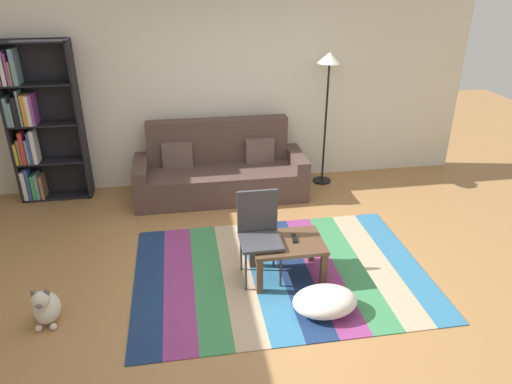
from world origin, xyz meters
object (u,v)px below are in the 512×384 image
dog (46,307)px  bookshelf (35,125)px  coffee_table (287,248)px  pouf (325,301)px  standing_lamp (329,76)px  folding_chair (259,228)px  couch (220,171)px  tv_remote (295,238)px

dog → bookshelf: bearing=101.9°
coffee_table → pouf: size_ratio=1.20×
standing_lamp → folding_chair: size_ratio=2.04×
dog → standing_lamp: size_ratio=0.22×
coffee_table → dog: size_ratio=1.78×
pouf → folding_chair: size_ratio=0.66×
couch → bookshelf: (-2.31, 0.29, 0.68)m
bookshelf → dog: size_ratio=5.19×
pouf → standing_lamp: (0.81, 2.82, 1.41)m
dog → couch: bearing=53.2°
standing_lamp → bookshelf: bearing=178.4°
tv_remote → folding_chair: 0.37m
folding_chair → tv_remote: bearing=40.4°
pouf → tv_remote: size_ratio=3.94×
standing_lamp → dog: bearing=-142.1°
bookshelf → couch: bearing=-7.1°
pouf → standing_lamp: bearing=73.9°
couch → bookshelf: bookshelf is taller
standing_lamp → tv_remote: bearing=-113.5°
bookshelf → dog: bearing=-78.1°
couch → standing_lamp: size_ratio=1.23×
coffee_table → folding_chair: bearing=161.5°
bookshelf → pouf: size_ratio=3.49×
couch → coffee_table: couch is taller
standing_lamp → tv_remote: standing_lamp is taller
dog → tv_remote: (2.30, 0.35, 0.26)m
standing_lamp → folding_chair: (-1.30, -2.12, -1.00)m
coffee_table → tv_remote: tv_remote is taller
couch → bookshelf: bearing=172.9°
coffee_table → pouf: bearing=-70.5°
standing_lamp → tv_remote: size_ratio=12.26×
couch → pouf: size_ratio=3.83×
standing_lamp → pouf: bearing=-106.1°
coffee_table → couch: bearing=103.0°
dog → tv_remote: 2.35m
folding_chair → coffee_table: bearing=32.4°
couch → dog: (-1.76, -2.35, -0.18)m
dog → tv_remote: bearing=8.7°
folding_chair → standing_lamp: bearing=109.5°
dog → standing_lamp: standing_lamp is taller
coffee_table → standing_lamp: (1.03, 2.21, 1.20)m
coffee_table → bookshelf: bearing=140.2°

